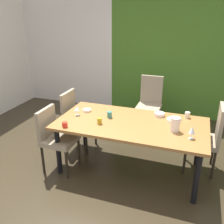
{
  "coord_description": "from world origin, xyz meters",
  "views": [
    {
      "loc": [
        1.27,
        -2.6,
        2.19
      ],
      "look_at": [
        0.2,
        0.47,
        0.85
      ],
      "focal_mm": 40.0,
      "sensor_mm": 36.0,
      "label": 1
    }
  ],
  "objects_px": {
    "cup_west": "(100,121)",
    "cup_left": "(187,115)",
    "chair_head_far": "(150,101)",
    "dining_table": "(131,127)",
    "serving_bowl_east": "(173,120)",
    "cup_front": "(65,125)",
    "pitcher_corner": "(175,124)",
    "serving_bowl_north": "(87,110)",
    "chair_left_far": "(76,117)",
    "wine_glass_center": "(77,109)",
    "chair_right_far": "(209,136)",
    "cup_near_window": "(110,115)",
    "serving_bowl_south": "(159,114)",
    "wine_glass_rear": "(192,130)",
    "chair_left_near": "(55,135)"
  },
  "relations": [
    {
      "from": "dining_table",
      "to": "cup_left",
      "type": "bearing_deg",
      "value": 30.43
    },
    {
      "from": "chair_head_far",
      "to": "wine_glass_center",
      "type": "relative_size",
      "value": 7.55
    },
    {
      "from": "pitcher_corner",
      "to": "serving_bowl_north",
      "type": "bearing_deg",
      "value": 170.02
    },
    {
      "from": "cup_left",
      "to": "cup_west",
      "type": "bearing_deg",
      "value": -151.48
    },
    {
      "from": "dining_table",
      "to": "cup_near_window",
      "type": "distance_m",
      "value": 0.36
    },
    {
      "from": "chair_right_far",
      "to": "serving_bowl_east",
      "type": "height_order",
      "value": "chair_right_far"
    },
    {
      "from": "serving_bowl_north",
      "to": "cup_west",
      "type": "height_order",
      "value": "cup_west"
    },
    {
      "from": "dining_table",
      "to": "pitcher_corner",
      "type": "relative_size",
      "value": 10.82
    },
    {
      "from": "chair_left_near",
      "to": "chair_right_far",
      "type": "distance_m",
      "value": 2.16
    },
    {
      "from": "serving_bowl_south",
      "to": "serving_bowl_east",
      "type": "relative_size",
      "value": 0.83
    },
    {
      "from": "chair_head_far",
      "to": "serving_bowl_east",
      "type": "bearing_deg",
      "value": 114.74
    },
    {
      "from": "serving_bowl_south",
      "to": "cup_left",
      "type": "relative_size",
      "value": 1.73
    },
    {
      "from": "cup_left",
      "to": "cup_near_window",
      "type": "bearing_deg",
      "value": -160.98
    },
    {
      "from": "chair_head_far",
      "to": "chair_right_far",
      "type": "bearing_deg",
      "value": 133.44
    },
    {
      "from": "dining_table",
      "to": "serving_bowl_north",
      "type": "bearing_deg",
      "value": 167.59
    },
    {
      "from": "pitcher_corner",
      "to": "wine_glass_center",
      "type": "bearing_deg",
      "value": 177.67
    },
    {
      "from": "wine_glass_center",
      "to": "cup_near_window",
      "type": "bearing_deg",
      "value": 8.46
    },
    {
      "from": "cup_west",
      "to": "dining_table",
      "type": "bearing_deg",
      "value": 24.89
    },
    {
      "from": "serving_bowl_east",
      "to": "cup_near_window",
      "type": "bearing_deg",
      "value": -169.28
    },
    {
      "from": "wine_glass_center",
      "to": "cup_west",
      "type": "distance_m",
      "value": 0.46
    },
    {
      "from": "serving_bowl_south",
      "to": "pitcher_corner",
      "type": "bearing_deg",
      "value": -58.18
    },
    {
      "from": "dining_table",
      "to": "chair_left_near",
      "type": "bearing_deg",
      "value": -162.52
    },
    {
      "from": "serving_bowl_east",
      "to": "cup_west",
      "type": "height_order",
      "value": "cup_west"
    },
    {
      "from": "chair_left_far",
      "to": "serving_bowl_east",
      "type": "distance_m",
      "value": 1.59
    },
    {
      "from": "wine_glass_center",
      "to": "chair_left_far",
      "type": "bearing_deg",
      "value": 122.16
    },
    {
      "from": "dining_table",
      "to": "wine_glass_rear",
      "type": "height_order",
      "value": "wine_glass_rear"
    },
    {
      "from": "serving_bowl_south",
      "to": "wine_glass_center",
      "type": "bearing_deg",
      "value": -162.3
    },
    {
      "from": "chair_right_far",
      "to": "wine_glass_center",
      "type": "height_order",
      "value": "chair_right_far"
    },
    {
      "from": "chair_head_far",
      "to": "cup_west",
      "type": "xyz_separation_m",
      "value": [
        -0.38,
        -1.62,
        0.22
      ]
    },
    {
      "from": "chair_left_near",
      "to": "wine_glass_rear",
      "type": "xyz_separation_m",
      "value": [
        1.83,
        0.11,
        0.33
      ]
    },
    {
      "from": "cup_west",
      "to": "cup_left",
      "type": "height_order",
      "value": "cup_left"
    },
    {
      "from": "wine_glass_rear",
      "to": "wine_glass_center",
      "type": "relative_size",
      "value": 1.16
    },
    {
      "from": "wine_glass_center",
      "to": "pitcher_corner",
      "type": "relative_size",
      "value": 0.73
    },
    {
      "from": "cup_left",
      "to": "dining_table",
      "type": "bearing_deg",
      "value": -149.57
    },
    {
      "from": "chair_head_far",
      "to": "pitcher_corner",
      "type": "bearing_deg",
      "value": 112.03
    },
    {
      "from": "cup_front",
      "to": "wine_glass_rear",
      "type": "bearing_deg",
      "value": 7.71
    },
    {
      "from": "dining_table",
      "to": "pitcher_corner",
      "type": "distance_m",
      "value": 0.62
    },
    {
      "from": "cup_near_window",
      "to": "cup_left",
      "type": "bearing_deg",
      "value": 19.02
    },
    {
      "from": "chair_left_near",
      "to": "serving_bowl_south",
      "type": "bearing_deg",
      "value": 116.48
    },
    {
      "from": "wine_glass_rear",
      "to": "wine_glass_center",
      "type": "height_order",
      "value": "wine_glass_rear"
    },
    {
      "from": "serving_bowl_north",
      "to": "pitcher_corner",
      "type": "relative_size",
      "value": 0.66
    },
    {
      "from": "serving_bowl_east",
      "to": "cup_front",
      "type": "xyz_separation_m",
      "value": [
        -1.33,
        -0.65,
        0.02
      ]
    },
    {
      "from": "cup_near_window",
      "to": "cup_left",
      "type": "xyz_separation_m",
      "value": [
        1.05,
        0.36,
        -0.0
      ]
    },
    {
      "from": "wine_glass_center",
      "to": "cup_west",
      "type": "bearing_deg",
      "value": -21.81
    },
    {
      "from": "cup_near_window",
      "to": "serving_bowl_south",
      "type": "bearing_deg",
      "value": 23.84
    },
    {
      "from": "chair_left_far",
      "to": "cup_left",
      "type": "height_order",
      "value": "chair_left_far"
    },
    {
      "from": "chair_head_far",
      "to": "cup_west",
      "type": "distance_m",
      "value": 1.67
    },
    {
      "from": "dining_table",
      "to": "chair_head_far",
      "type": "xyz_separation_m",
      "value": [
        -0.02,
        1.43,
        -0.11
      ]
    },
    {
      "from": "wine_glass_rear",
      "to": "cup_left",
      "type": "relative_size",
      "value": 1.85
    },
    {
      "from": "chair_left_far",
      "to": "pitcher_corner",
      "type": "distance_m",
      "value": 1.7
    }
  ]
}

